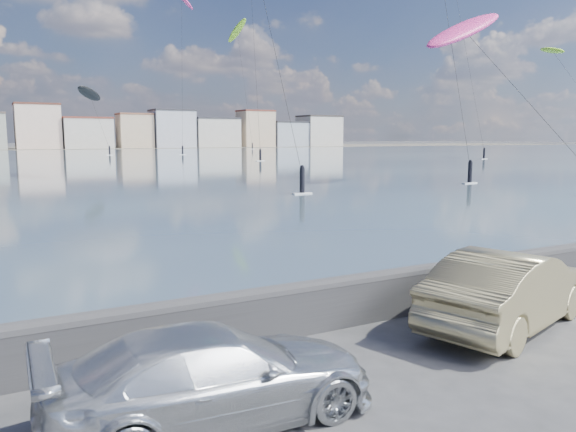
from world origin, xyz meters
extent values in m
plane|color=#333335|center=(0.00, 0.00, 0.00)|extent=(700.00, 700.00, 0.00)
cube|color=#323F58|center=(0.00, 91.50, 0.01)|extent=(500.00, 177.00, 0.00)
cube|color=#28282B|center=(0.00, 2.70, 0.45)|extent=(400.00, 0.35, 0.90)
cylinder|color=#28282B|center=(0.00, 2.70, 0.90)|extent=(400.00, 0.36, 0.36)
cube|color=beige|center=(11.00, 186.00, 6.75)|extent=(13.00, 10.00, 13.50)
cube|color=#562D23|center=(11.00, 186.00, 13.80)|extent=(13.26, 10.20, 0.60)
cube|color=beige|center=(25.50, 186.00, 4.75)|extent=(15.00, 12.00, 9.50)
cube|color=brown|center=(25.50, 186.00, 9.80)|extent=(15.30, 12.24, 0.60)
cube|color=#CCB293|center=(41.00, 186.00, 5.50)|extent=(11.00, 9.00, 11.00)
cube|color=brown|center=(41.00, 186.00, 11.30)|extent=(11.22, 9.18, 0.60)
cube|color=#B2B7C6|center=(54.00, 186.00, 6.25)|extent=(14.00, 11.00, 12.50)
cube|color=#2D2D33|center=(54.00, 186.00, 12.80)|extent=(14.28, 11.22, 0.60)
cube|color=beige|center=(69.50, 186.00, 5.00)|extent=(16.00, 12.00, 10.00)
cube|color=#2D2D33|center=(69.50, 186.00, 10.30)|extent=(16.32, 12.24, 0.60)
cube|color=#CCB293|center=(86.00, 186.00, 6.50)|extent=(12.00, 10.00, 13.00)
cube|color=brown|center=(86.00, 186.00, 13.30)|extent=(12.24, 10.20, 0.60)
cube|color=#9EA8B7|center=(99.50, 186.00, 4.50)|extent=(14.00, 11.00, 9.00)
cube|color=#2D2D33|center=(99.50, 186.00, 9.30)|extent=(14.28, 11.22, 0.60)
cube|color=beige|center=(114.00, 186.00, 5.75)|extent=(15.00, 12.00, 11.50)
cube|color=#383330|center=(114.00, 186.00, 11.80)|extent=(15.30, 12.24, 0.60)
imported|color=silver|center=(-2.21, 0.24, 0.67)|extent=(4.68, 2.02, 1.34)
imported|color=tan|center=(4.58, 1.02, 0.81)|extent=(5.19, 3.09, 1.62)
ellipsoid|color=#E5338C|center=(31.05, 28.71, 12.67)|extent=(9.82, 4.31, 4.97)
cylinder|color=black|center=(30.80, 22.39, 6.98)|extent=(0.54, 12.67, 11.39)
cube|color=white|center=(34.26, 74.51, 0.05)|extent=(1.40, 0.42, 0.08)
cylinder|color=black|center=(34.26, 74.51, 0.95)|extent=(0.36, 0.36, 1.70)
sphere|color=black|center=(34.26, 74.51, 1.85)|extent=(0.28, 0.28, 0.28)
cylinder|color=black|center=(35.84, 79.91, 19.40)|extent=(3.19, 10.83, 36.20)
ellipsoid|color=#8CD826|center=(86.30, 61.81, 19.19)|extent=(6.80, 9.05, 2.94)
cube|color=white|center=(32.88, 109.89, 0.05)|extent=(1.40, 0.42, 0.08)
cylinder|color=black|center=(32.88, 109.89, 0.95)|extent=(0.36, 0.36, 1.70)
sphere|color=black|center=(32.88, 109.89, 1.85)|extent=(0.28, 0.28, 0.28)
cylinder|color=black|center=(34.76, 114.61, 18.05)|extent=(3.80, 9.47, 33.51)
cube|color=white|center=(31.02, 27.31, 0.05)|extent=(1.40, 0.42, 0.08)
cylinder|color=black|center=(31.02, 27.31, 0.95)|extent=(0.36, 0.36, 1.70)
sphere|color=black|center=(31.02, 27.31, 1.85)|extent=(0.28, 0.28, 0.28)
cylinder|color=black|center=(32.04, 31.35, 12.96)|extent=(2.08, 8.11, 23.32)
cube|color=white|center=(71.87, 63.08, 0.05)|extent=(1.40, 0.42, 0.08)
cylinder|color=black|center=(71.87, 63.08, 0.95)|extent=(0.36, 0.36, 1.70)
sphere|color=black|center=(71.87, 63.08, 1.85)|extent=(0.28, 0.28, 0.28)
cylinder|color=black|center=(72.39, 68.33, 17.40)|extent=(1.07, 10.54, 32.20)
ellipsoid|color=black|center=(17.39, 128.16, 13.49)|extent=(7.95, 9.34, 4.45)
cube|color=white|center=(18.68, 114.81, 0.05)|extent=(1.40, 0.42, 0.08)
cylinder|color=black|center=(18.68, 114.81, 0.95)|extent=(0.36, 0.36, 1.70)
sphere|color=black|center=(18.68, 114.81, 1.85)|extent=(0.28, 0.28, 0.28)
cylinder|color=black|center=(18.03, 121.49, 7.39)|extent=(1.32, 13.37, 12.21)
cube|color=white|center=(14.35, 26.55, 0.05)|extent=(1.40, 0.42, 0.08)
cylinder|color=black|center=(14.35, 26.55, 0.95)|extent=(0.36, 0.36, 1.70)
sphere|color=black|center=(14.35, 26.55, 1.85)|extent=(0.28, 0.28, 0.28)
cylinder|color=black|center=(15.80, 34.46, 12.82)|extent=(2.94, 15.85, 23.06)
ellipsoid|color=#8CD826|center=(67.32, 159.22, 36.45)|extent=(4.73, 10.00, 7.05)
cube|color=white|center=(68.93, 152.25, 0.05)|extent=(1.40, 0.42, 0.08)
cylinder|color=black|center=(68.93, 152.25, 0.95)|extent=(0.36, 0.36, 1.70)
sphere|color=black|center=(68.93, 152.25, 1.85)|extent=(0.28, 0.28, 0.28)
cylinder|color=black|center=(68.13, 155.73, 18.88)|extent=(1.65, 7.01, 35.16)
camera|label=1|loc=(-4.81, -6.69, 3.93)|focal=35.00mm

